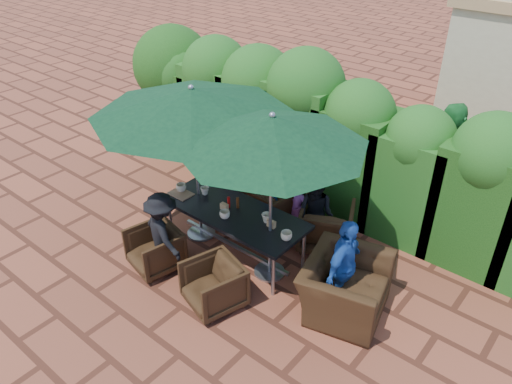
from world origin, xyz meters
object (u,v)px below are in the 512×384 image
Objects in this scene: chair_far_left at (232,185)px; chair_near_right at (213,283)px; dining_table at (234,215)px; chair_far_right at (326,224)px; chair_near_left at (155,248)px; umbrella_right at (272,131)px; chair_end_right at (346,279)px; umbrella_left at (192,102)px; chair_far_mid at (274,202)px.

chair_near_right is at bearing 147.51° from chair_far_left.
chair_far_right is (0.95, 1.01, -0.28)m from dining_table.
chair_near_left is (-0.65, -0.96, -0.33)m from dining_table.
chair_far_left is at bearing -21.56° from chair_far_right.
umbrella_right reaches higher than chair_end_right.
umbrella_left reaches higher than chair_far_mid.
umbrella_left is 2.11m from chair_near_left.
umbrella_right is 2.17m from chair_far_mid.
umbrella_left is 3.62× the size of chair_far_right.
chair_near_right reaches higher than chair_near_left.
chair_end_right is (2.70, -0.87, 0.06)m from chair_far_left.
chair_near_left is at bearing 117.58° from chair_far_left.
dining_table is at bearing 177.63° from umbrella_right.
chair_far_left reaches higher than chair_near_left.
chair_far_mid reaches higher than chair_far_right.
chair_far_right is at bearing 63.65° from chair_near_left.
umbrella_right is 2.16× the size of chair_end_right.
chair_end_right is at bearing 34.25° from chair_near_left.
umbrella_left is 2.49× the size of chair_end_right.
chair_end_right is at bearing 53.74° from chair_near_right.
chair_near_left is at bearing 80.87° from chair_far_mid.
chair_near_left is 1.16m from chair_near_right.
chair_near_left is (0.07, -0.97, -1.87)m from umbrella_left.
dining_table is 1.93× the size of chair_end_right.
chair_near_right is at bearing 12.08° from chair_near_left.
chair_far_left is at bearing 58.21° from chair_end_right.
chair_far_left is (-0.84, 0.90, -0.24)m from dining_table.
chair_near_left is 0.60× the size of chair_end_right.
chair_far_mid reaches higher than chair_near_left.
chair_end_right is at bearing 107.90° from chair_far_right.
chair_near_right is at bearing 114.31° from chair_far_mid.
dining_table is 2.67× the size of chair_far_mid.
umbrella_right is (0.69, -0.03, 1.54)m from dining_table.
umbrella_left is at bearing 179.11° from dining_table.
umbrella_right is 2.99× the size of chair_far_mid.
chair_far_mid is 2.03m from chair_near_left.
umbrella_right is at bearing -2.37° from dining_table.
umbrella_right is 2.11m from chair_far_right.
chair_near_left is at bearing 97.72° from chair_end_right.
dining_table is 1.69m from umbrella_right.
umbrella_right is 2.48m from chair_near_left.
chair_near_right is at bearing 52.59° from chair_far_right.
chair_far_right is (0.26, 1.04, -1.82)m from umbrella_right.
chair_far_left reaches higher than dining_table.
chair_end_right is (1.87, -0.93, 0.09)m from chair_far_mid.
chair_end_right reaches higher than chair_near_left.
chair_end_right is at bearing 162.70° from chair_far_mid.
chair_near_right is (1.23, -0.98, -1.86)m from umbrella_left.
chair_end_right reaches higher than chair_far_right.
chair_end_right is (2.51, 0.99, 0.15)m from chair_near_left.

